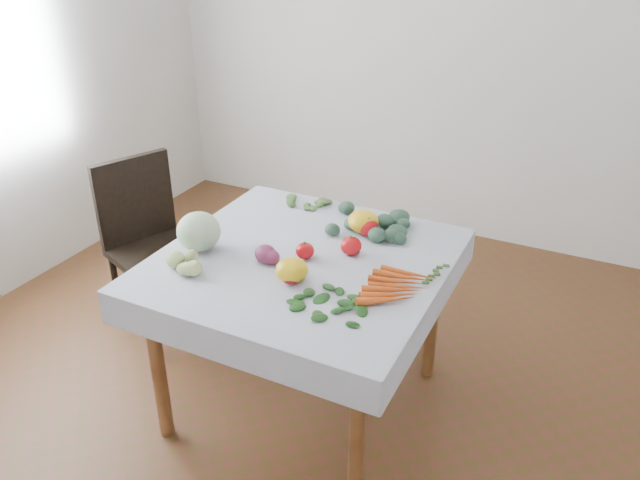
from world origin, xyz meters
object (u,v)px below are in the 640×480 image
object	(u,v)px
cabbage	(199,232)
chair	(148,234)
table	(303,279)
heirloom_back	(363,221)
carrot_bunch	(397,286)

from	to	relation	value
cabbage	chair	bearing A→B (deg)	150.05
table	chair	world-z (taller)	chair
heirloom_back	chair	bearing A→B (deg)	-175.14
heirloom_back	carrot_bunch	size ratio (longest dim) A/B	0.43
cabbage	table	bearing A→B (deg)	16.66
chair	cabbage	distance (m)	0.78
table	carrot_bunch	size ratio (longest dim) A/B	3.16
chair	table	bearing A→B (deg)	-12.55
chair	heirloom_back	bearing A→B (deg)	4.86
chair	carrot_bunch	xyz separation A→B (m)	(1.45, -0.29, 0.25)
carrot_bunch	cabbage	bearing A→B (deg)	-175.69
heirloom_back	table	bearing A→B (deg)	-110.70
chair	cabbage	bearing A→B (deg)	-29.95
cabbage	carrot_bunch	distance (m)	0.84
table	chair	size ratio (longest dim) A/B	1.10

